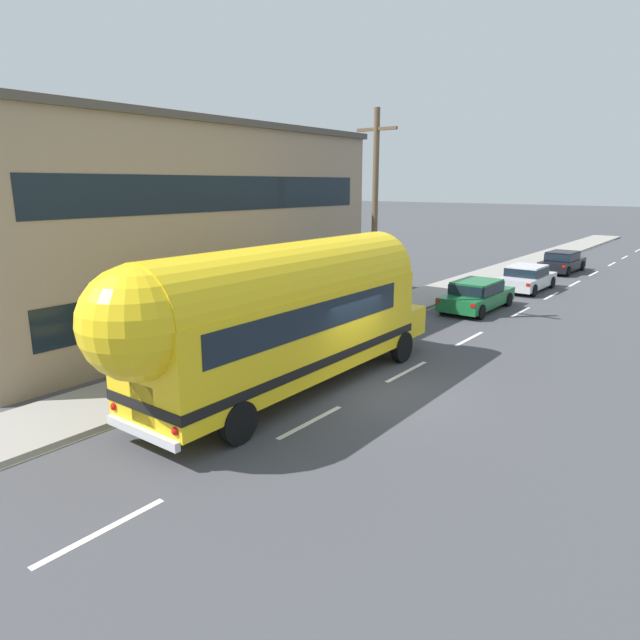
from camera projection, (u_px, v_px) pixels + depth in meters
ground_plane at (371, 390)px, 15.66m from camera, size 300.00×300.00×0.00m
lane_markings at (471, 304)px, 26.91m from camera, size 3.66×80.00×0.01m
sidewalk_slab at (399, 305)px, 26.21m from camera, size 2.66×90.00×0.15m
roadside_building at (119, 225)px, 24.00m from camera, size 14.15×16.98×7.84m
utility_pole at (375, 215)px, 22.49m from camera, size 1.80×0.24×8.50m
painted_bus at (279, 314)px, 14.72m from camera, size 2.70×11.94×4.12m
car_lead at (477, 294)px, 25.47m from camera, size 1.95×4.76×1.37m
car_second at (527, 277)px, 30.16m from camera, size 2.02×4.52×1.37m
car_third at (562, 261)px, 36.37m from camera, size 1.97×4.68×1.37m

